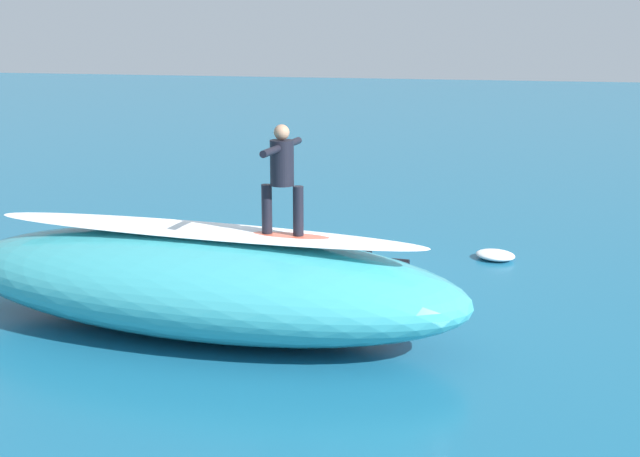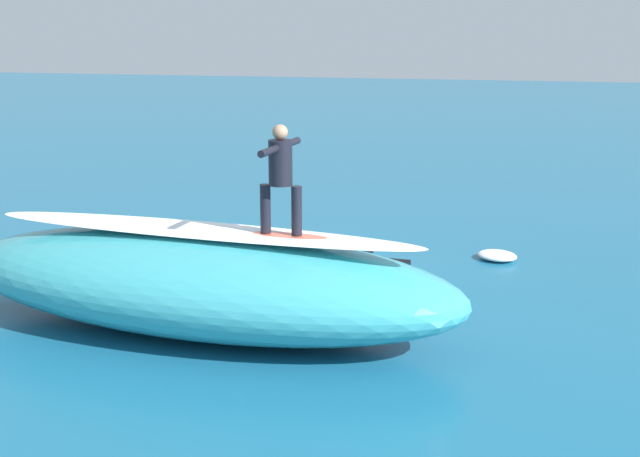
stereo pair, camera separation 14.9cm
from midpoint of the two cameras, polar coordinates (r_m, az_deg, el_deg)
name	(u,v)px [view 1 (the left image)]	position (r m, az deg, el deg)	size (l,w,h in m)	color
ground_plane	(263,279)	(15.08, -4.11, -3.41)	(120.00, 120.00, 0.00)	#196084
wave_crest	(201,282)	(12.51, -8.31, -3.56)	(7.91, 2.83, 1.47)	teal
wave_foam_lip	(199,230)	(12.30, -8.43, -0.11)	(6.73, 0.99, 0.08)	white
surfboard_riding	(283,237)	(11.78, -2.87, -0.57)	(2.06, 0.54, 0.08)	#E0563D
surfer_riding	(282,171)	(11.60, -2.93, 3.86)	(0.60, 1.44, 1.52)	black
surfboard_paddling	(348,265)	(15.75, 1.61, -2.48)	(2.27, 0.54, 0.09)	#EAE5C6
surfer_paddling	(355,256)	(15.67, 2.08, -1.87)	(1.76, 0.38, 0.32)	black
foam_patch_near	(495,255)	(16.63, 11.42, -1.75)	(0.79, 0.67, 0.17)	white
foam_patch_mid	(301,245)	(17.04, -1.54, -1.11)	(0.93, 0.69, 0.18)	white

